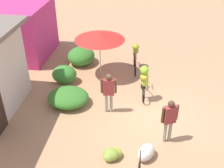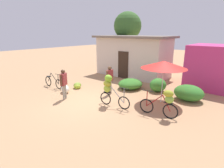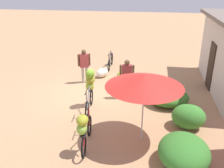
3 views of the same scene
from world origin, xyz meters
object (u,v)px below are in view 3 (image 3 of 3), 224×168
at_px(bicycle_center_loaded, 84,129).
at_px(produce_sack, 102,73).
at_px(banana_pile_on_ground, 123,74).
at_px(person_vendor, 84,63).
at_px(person_bystander, 127,75).
at_px(market_umbrella, 144,81).
at_px(bicycle_near_pile, 90,85).
at_px(bicycle_leftmost, 110,62).

height_order(bicycle_center_loaded, produce_sack, bicycle_center_loaded).
xyz_separation_m(banana_pile_on_ground, produce_sack, (0.16, -1.02, 0.06)).
relative_size(person_vendor, person_bystander, 0.98).
bearing_deg(person_bystander, produce_sack, -145.94).
distance_m(market_umbrella, bicycle_near_pile, 2.80).
relative_size(bicycle_near_pile, banana_pile_on_ground, 2.32).
xyz_separation_m(bicycle_center_loaded, produce_sack, (-5.66, -0.69, -0.48)).
bearing_deg(banana_pile_on_ground, person_bystander, 10.41).
relative_size(market_umbrella, bicycle_near_pile, 1.33).
relative_size(banana_pile_on_ground, person_bystander, 0.44).
xyz_separation_m(bicycle_leftmost, bicycle_center_loaded, (7.09, 0.53, 0.36)).
distance_m(bicycle_leftmost, person_vendor, 2.50).
xyz_separation_m(bicycle_leftmost, produce_sack, (1.43, -0.16, -0.12)).
bearing_deg(banana_pile_on_ground, market_umbrella, 13.37).
bearing_deg(bicycle_near_pile, bicycle_center_loaded, 10.82).
bearing_deg(produce_sack, bicycle_leftmost, 173.71).
distance_m(bicycle_near_pile, person_vendor, 2.48).
height_order(bicycle_leftmost, person_vendor, person_vendor).
bearing_deg(produce_sack, bicycle_near_pile, 3.88).
height_order(produce_sack, person_bystander, person_bystander).
xyz_separation_m(market_umbrella, bicycle_near_pile, (-1.68, -2.00, -1.00)).
bearing_deg(bicycle_near_pile, bicycle_leftmost, -179.29).
bearing_deg(bicycle_center_loaded, bicycle_leftmost, -175.70).
height_order(bicycle_center_loaded, person_bystander, person_bystander).
height_order(bicycle_near_pile, bicycle_center_loaded, bicycle_near_pile).
distance_m(market_umbrella, produce_sack, 5.59).
bearing_deg(person_bystander, bicycle_near_pile, -49.77).
height_order(market_umbrella, bicycle_near_pile, market_umbrella).
relative_size(market_umbrella, banana_pile_on_ground, 3.09).
distance_m(bicycle_center_loaded, produce_sack, 5.72).
distance_m(person_vendor, person_bystander, 2.45).
xyz_separation_m(market_umbrella, person_bystander, (-2.72, -0.77, -0.91)).
bearing_deg(bicycle_leftmost, banana_pile_on_ground, 34.17).
relative_size(market_umbrella, produce_sack, 3.10).
bearing_deg(bicycle_leftmost, person_bystander, 19.81).
bearing_deg(banana_pile_on_ground, produce_sack, -80.98).
bearing_deg(market_umbrella, person_bystander, -164.19).
relative_size(produce_sack, person_vendor, 0.44).
bearing_deg(produce_sack, market_umbrella, 24.51).
bearing_deg(person_bystander, banana_pile_on_ground, -169.59).
height_order(market_umbrella, person_bystander, market_umbrella).
relative_size(banana_pile_on_ground, produce_sack, 1.00).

